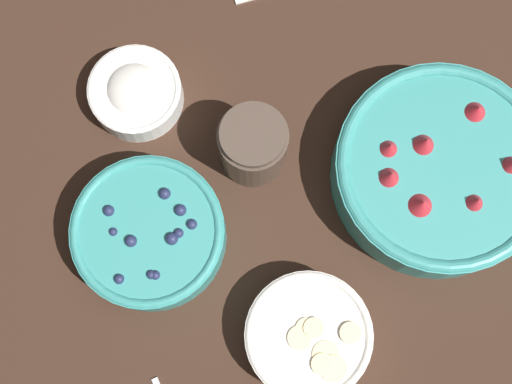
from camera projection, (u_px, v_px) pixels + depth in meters
ground_plane at (256, 200)px, 0.93m from camera, size 4.00×4.00×0.00m
bowl_strawberries at (439, 170)px, 0.89m from camera, size 0.27×0.27×0.09m
bowl_blueberries at (149, 234)px, 0.88m from camera, size 0.19×0.19×0.07m
bowl_bananas at (308, 336)px, 0.86m from camera, size 0.15×0.15×0.05m
bowl_cream at (136, 92)px, 0.93m from camera, size 0.12×0.12×0.05m
jar_chocolate at (253, 146)px, 0.89m from camera, size 0.09×0.09×0.10m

